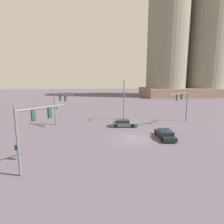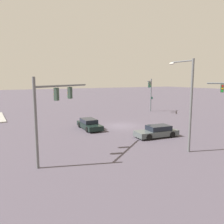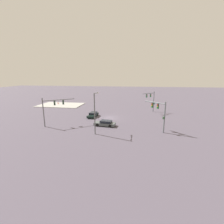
# 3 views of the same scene
# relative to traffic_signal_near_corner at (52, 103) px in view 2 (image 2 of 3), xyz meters

# --- Properties ---
(ground_plane) EXTENTS (231.41, 231.41, 0.00)m
(ground_plane) POSITION_rel_traffic_signal_near_corner_xyz_m (-10.77, -7.96, -4.24)
(ground_plane) COLOR #4C4551
(traffic_signal_near_corner) EXTENTS (5.37, 4.24, 6.14)m
(traffic_signal_near_corner) POSITION_rel_traffic_signal_near_corner_xyz_m (0.00, 0.00, 0.00)
(traffic_signal_near_corner) COLOR slate
(traffic_signal_near_corner) RESTS_ON ground
(traffic_signal_cross_street) EXTENTS (3.79, 3.46, 6.06)m
(traffic_signal_cross_street) POSITION_rel_traffic_signal_near_corner_xyz_m (-21.86, -15.87, -0.15)
(traffic_signal_cross_street) COLOR slate
(traffic_signal_cross_street) RESTS_ON ground
(streetlamp_curved_arm) EXTENTS (0.34, 2.80, 7.59)m
(streetlamp_curved_arm) POSITION_rel_traffic_signal_near_corner_xyz_m (-10.21, 3.36, 0.24)
(streetlamp_curved_arm) COLOR #5B5E5F
(streetlamp_curved_arm) RESTS_ON ground
(sedan_car_approaching) EXTENTS (4.69, 2.29, 1.21)m
(sedan_car_approaching) POSITION_rel_traffic_signal_near_corner_xyz_m (-11.10, -1.36, -3.66)
(sedan_car_approaching) COLOR #4B5354
(sedan_car_approaching) RESTS_ON ground
(sedan_car_waiting_far) EXTENTS (2.05, 4.76, 1.21)m
(sedan_car_waiting_far) POSITION_rel_traffic_signal_near_corner_xyz_m (-6.48, -8.32, -3.66)
(sedan_car_waiting_far) COLOR black
(sedan_car_waiting_far) RESTS_ON ground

